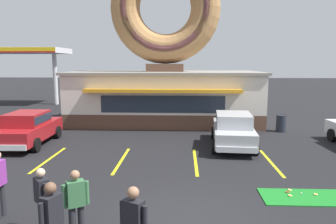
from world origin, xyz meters
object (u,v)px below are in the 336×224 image
at_px(golf_ball, 301,193).
at_px(pedestrian_leather_jacket_man, 76,202).
at_px(pedestrian_clipboard_woman, 42,198).
at_px(trash_bin, 281,123).
at_px(car_red, 28,127).
at_px(car_silver, 233,128).
at_px(pedestrian_beanie_man, 52,221).

height_order(golf_ball, pedestrian_leather_jacket_man, pedestrian_leather_jacket_man).
relative_size(pedestrian_clipboard_woman, trash_bin, 1.62).
bearing_deg(car_red, golf_ball, -26.93).
bearing_deg(car_silver, pedestrian_beanie_man, -117.01).
distance_m(golf_ball, pedestrian_leather_jacket_man, 6.58).
height_order(golf_ball, pedestrian_beanie_man, pedestrian_beanie_man).
distance_m(car_silver, pedestrian_beanie_man, 10.63).
xyz_separation_m(car_red, pedestrian_leather_jacket_man, (5.06, -8.34, 0.01)).
bearing_deg(golf_ball, pedestrian_beanie_man, -147.88).
relative_size(car_silver, pedestrian_clipboard_woman, 2.97).
xyz_separation_m(golf_ball, pedestrian_leather_jacket_man, (-5.92, -2.76, 0.83)).
height_order(car_red, pedestrian_beanie_man, pedestrian_beanie_man).
height_order(car_red, pedestrian_clipboard_woman, car_red).
height_order(car_silver, pedestrian_beanie_man, pedestrian_beanie_man).
distance_m(car_silver, pedestrian_leather_jacket_man, 9.66).
bearing_deg(pedestrian_beanie_man, pedestrian_clipboard_woman, 120.96).
bearing_deg(pedestrian_clipboard_woman, pedestrian_leather_jacket_man, -11.98).
bearing_deg(pedestrian_leather_jacket_man, pedestrian_clipboard_woman, 168.02).
bearing_deg(car_red, pedestrian_clipboard_woman, -62.65).
bearing_deg(car_red, pedestrian_leather_jacket_man, -58.72).
height_order(golf_ball, car_silver, car_silver).
distance_m(pedestrian_leather_jacket_man, trash_bin, 14.42).
bearing_deg(pedestrian_clipboard_woman, car_red, 117.35).
bearing_deg(pedestrian_beanie_man, golf_ball, 32.12).
bearing_deg(trash_bin, car_silver, -132.60).
relative_size(pedestrian_clipboard_woman, pedestrian_beanie_man, 0.92).
relative_size(golf_ball, pedestrian_beanie_man, 0.02).
bearing_deg(pedestrian_leather_jacket_man, car_silver, 60.82).
bearing_deg(car_red, trash_bin, 15.67).
distance_m(golf_ball, pedestrian_clipboard_woman, 7.29).
bearing_deg(pedestrian_leather_jacket_man, car_red, 121.28).
bearing_deg(golf_ball, trash_bin, 77.40).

